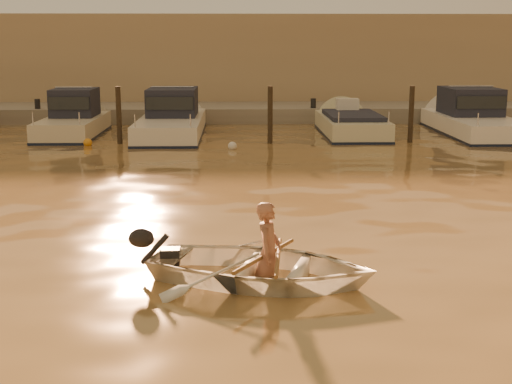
{
  "coord_description": "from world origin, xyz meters",
  "views": [
    {
      "loc": [
        -1.44,
        -11.24,
        3.58
      ],
      "look_at": [
        -1.05,
        1.99,
        0.75
      ],
      "focal_mm": 50.0,
      "sensor_mm": 36.0,
      "label": 1
    }
  ],
  "objects_px": {
    "person": "(268,253)",
    "moored_boat_2": "(171,119)",
    "moored_boat_4": "(475,118)",
    "waterfront_building": "(262,63)",
    "dinghy": "(262,267)",
    "moored_boat_1": "(73,119)",
    "moored_boat_3": "(351,129)"
  },
  "relations": [
    {
      "from": "person",
      "to": "moored_boat_3",
      "type": "height_order",
      "value": "person"
    },
    {
      "from": "moored_boat_4",
      "to": "waterfront_building",
      "type": "xyz_separation_m",
      "value": [
        -7.84,
        11.0,
        1.77
      ]
    },
    {
      "from": "person",
      "to": "moored_boat_4",
      "type": "height_order",
      "value": "moored_boat_4"
    },
    {
      "from": "moored_boat_4",
      "to": "moored_boat_2",
      "type": "bearing_deg",
      "value": 180.0
    },
    {
      "from": "moored_boat_2",
      "to": "dinghy",
      "type": "bearing_deg",
      "value": -80.6
    },
    {
      "from": "moored_boat_4",
      "to": "waterfront_building",
      "type": "relative_size",
      "value": 0.16
    },
    {
      "from": "dinghy",
      "to": "moored_boat_4",
      "type": "relative_size",
      "value": 0.46
    },
    {
      "from": "moored_boat_1",
      "to": "waterfront_building",
      "type": "relative_size",
      "value": 0.13
    },
    {
      "from": "moored_boat_3",
      "to": "moored_boat_4",
      "type": "relative_size",
      "value": 0.84
    },
    {
      "from": "person",
      "to": "moored_boat_2",
      "type": "bearing_deg",
      "value": 26.77
    },
    {
      "from": "moored_boat_2",
      "to": "moored_boat_4",
      "type": "distance_m",
      "value": 11.7
    },
    {
      "from": "dinghy",
      "to": "person",
      "type": "relative_size",
      "value": 2.22
    },
    {
      "from": "person",
      "to": "moored_boat_4",
      "type": "xyz_separation_m",
      "value": [
        8.79,
        17.04,
        0.15
      ]
    },
    {
      "from": "moored_boat_4",
      "to": "waterfront_building",
      "type": "height_order",
      "value": "waterfront_building"
    },
    {
      "from": "dinghy",
      "to": "moored_boat_2",
      "type": "distance_m",
      "value": 17.25
    },
    {
      "from": "person",
      "to": "moored_boat_4",
      "type": "distance_m",
      "value": 19.17
    },
    {
      "from": "moored_boat_2",
      "to": "waterfront_building",
      "type": "relative_size",
      "value": 0.17
    },
    {
      "from": "moored_boat_1",
      "to": "moored_boat_2",
      "type": "distance_m",
      "value": 3.75
    },
    {
      "from": "person",
      "to": "dinghy",
      "type": "bearing_deg",
      "value": 90.0
    },
    {
      "from": "moored_boat_3",
      "to": "dinghy",
      "type": "bearing_deg",
      "value": -103.51
    },
    {
      "from": "dinghy",
      "to": "moored_boat_1",
      "type": "height_order",
      "value": "moored_boat_1"
    },
    {
      "from": "waterfront_building",
      "to": "moored_boat_2",
      "type": "bearing_deg",
      "value": -109.36
    },
    {
      "from": "moored_boat_3",
      "to": "moored_boat_2",
      "type": "bearing_deg",
      "value": 180.0
    },
    {
      "from": "person",
      "to": "moored_boat_3",
      "type": "xyz_separation_m",
      "value": [
        3.99,
        17.04,
        -0.25
      ]
    },
    {
      "from": "moored_boat_1",
      "to": "moored_boat_2",
      "type": "bearing_deg",
      "value": 0.0
    },
    {
      "from": "moored_boat_1",
      "to": "moored_boat_3",
      "type": "distance_m",
      "value": 10.66
    },
    {
      "from": "moored_boat_2",
      "to": "moored_boat_4",
      "type": "xyz_separation_m",
      "value": [
        11.7,
        0.0,
        0.0
      ]
    },
    {
      "from": "person",
      "to": "moored_boat_2",
      "type": "xyz_separation_m",
      "value": [
        -2.91,
        17.04,
        0.15
      ]
    },
    {
      "from": "dinghy",
      "to": "moored_boat_1",
      "type": "relative_size",
      "value": 0.57
    },
    {
      "from": "person",
      "to": "moored_boat_4",
      "type": "bearing_deg",
      "value": -10.21
    },
    {
      "from": "person",
      "to": "waterfront_building",
      "type": "relative_size",
      "value": 0.03
    },
    {
      "from": "moored_boat_2",
      "to": "moored_boat_3",
      "type": "distance_m",
      "value": 6.92
    }
  ]
}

